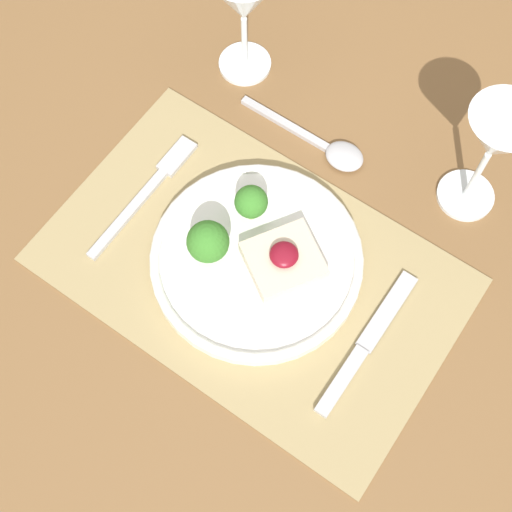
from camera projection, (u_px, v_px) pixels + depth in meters
name	position (u px, v px, depth m)	size (l,w,h in m)	color
ground_plane	(254.00, 401.00, 1.51)	(8.00, 8.00, 0.00)	brown
dining_table	(252.00, 291.00, 0.91)	(1.47, 1.27, 0.73)	brown
placemat	(252.00, 270.00, 0.84)	(0.48, 0.30, 0.00)	#9E895B
dinner_plate	(255.00, 256.00, 0.83)	(0.25, 0.25, 0.08)	white
fork	(150.00, 188.00, 0.88)	(0.02, 0.20, 0.01)	#B2B2B7
knife	(361.00, 352.00, 0.80)	(0.02, 0.20, 0.01)	#B2B2B7
spoon	(330.00, 149.00, 0.90)	(0.18, 0.04, 0.01)	#B2B2B7
wine_glass_near	(496.00, 141.00, 0.77)	(0.08, 0.08, 0.17)	white
wine_glass_far	(244.00, 2.00, 0.85)	(0.08, 0.08, 0.16)	white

